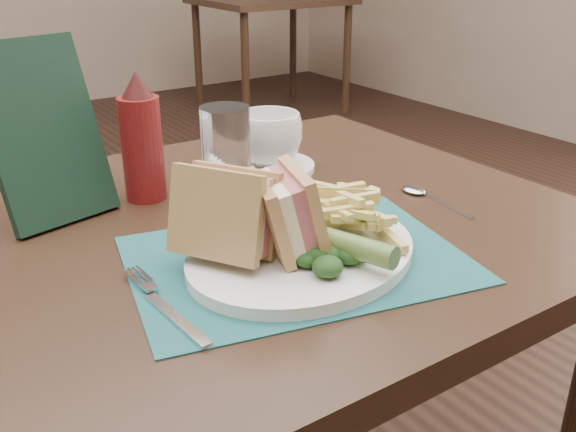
# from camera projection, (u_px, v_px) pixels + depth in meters

# --- Properties ---
(table_bg_right) EXTENTS (0.90, 0.75, 0.75)m
(table_bg_right) POSITION_uv_depth(u_px,v_px,m) (272.00, 56.00, 4.28)
(table_bg_right) COLOR black
(table_bg_right) RESTS_ON ground
(placemat) EXTENTS (0.44, 0.36, 0.00)m
(placemat) POSITION_uv_depth(u_px,v_px,m) (297.00, 259.00, 0.76)
(placemat) COLOR #184F4E
(placemat) RESTS_ON table_main
(plate) EXTENTS (0.35, 0.31, 0.01)m
(plate) POSITION_uv_depth(u_px,v_px,m) (302.00, 253.00, 0.76)
(plate) COLOR white
(plate) RESTS_ON placemat
(sandwich_half_a) EXTENTS (0.12, 0.14, 0.11)m
(sandwich_half_a) POSITION_uv_depth(u_px,v_px,m) (215.00, 219.00, 0.70)
(sandwich_half_a) COLOR tan
(sandwich_half_a) RESTS_ON plate
(sandwich_half_b) EXTENTS (0.10, 0.12, 0.10)m
(sandwich_half_b) POSITION_uv_depth(u_px,v_px,m) (269.00, 214.00, 0.72)
(sandwich_half_b) COLOR tan
(sandwich_half_b) RESTS_ON plate
(kale_garnish) EXTENTS (0.11, 0.08, 0.03)m
(kale_garnish) POSITION_uv_depth(u_px,v_px,m) (338.00, 252.00, 0.72)
(kale_garnish) COLOR black
(kale_garnish) RESTS_ON plate
(pickle_spear) EXTENTS (0.06, 0.12, 0.03)m
(pickle_spear) POSITION_uv_depth(u_px,v_px,m) (347.00, 245.00, 0.71)
(pickle_spear) COLOR #425F24
(pickle_spear) RESTS_ON plate
(fries_pile) EXTENTS (0.18, 0.20, 0.06)m
(fries_pile) POSITION_uv_depth(u_px,v_px,m) (341.00, 210.00, 0.78)
(fries_pile) COLOR tan
(fries_pile) RESTS_ON plate
(fork) EXTENTS (0.05, 0.17, 0.01)m
(fork) POSITION_uv_depth(u_px,v_px,m) (164.00, 302.00, 0.66)
(fork) COLOR silver
(fork) RESTS_ON placemat
(spoon) EXTENTS (0.05, 0.15, 0.01)m
(spoon) POSITION_uv_depth(u_px,v_px,m) (435.00, 198.00, 0.93)
(spoon) COLOR silver
(spoon) RESTS_ON table_main
(saucer) EXTENTS (0.16, 0.16, 0.01)m
(saucer) POSITION_uv_depth(u_px,v_px,m) (269.00, 167.00, 1.06)
(saucer) COLOR white
(saucer) RESTS_ON table_main
(coffee_cup) EXTENTS (0.15, 0.15, 0.09)m
(coffee_cup) POSITION_uv_depth(u_px,v_px,m) (269.00, 139.00, 1.04)
(coffee_cup) COLOR white
(coffee_cup) RESTS_ON saucer
(drinking_glass) EXTENTS (0.08, 0.08, 0.13)m
(drinking_glass) POSITION_uv_depth(u_px,v_px,m) (226.00, 150.00, 0.95)
(drinking_glass) COLOR white
(drinking_glass) RESTS_ON table_main
(ketchup_bottle) EXTENTS (0.07, 0.07, 0.19)m
(ketchup_bottle) POSITION_uv_depth(u_px,v_px,m) (141.00, 137.00, 0.91)
(ketchup_bottle) COLOR #621011
(ketchup_bottle) RESTS_ON table_main
(check_presenter) EXTENTS (0.17, 0.12, 0.24)m
(check_presenter) POSITION_uv_depth(u_px,v_px,m) (44.00, 133.00, 0.84)
(check_presenter) COLOR black
(check_presenter) RESTS_ON table_main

